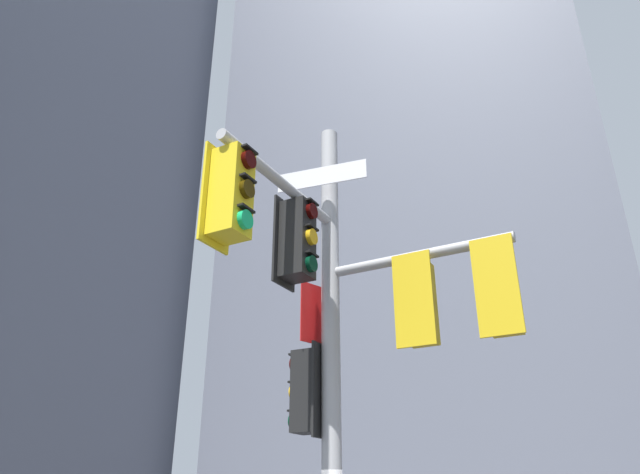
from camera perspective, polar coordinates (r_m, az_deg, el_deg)
building_tower_left at (r=34.43m, az=-27.58°, el=17.44°), size 13.86×13.86×47.29m
building_mid_block at (r=38.05m, az=9.89°, el=11.91°), size 17.37×17.37×49.09m
signal_pole_assembly at (r=7.01m, az=2.31°, el=-8.17°), size 3.02×2.82×7.15m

